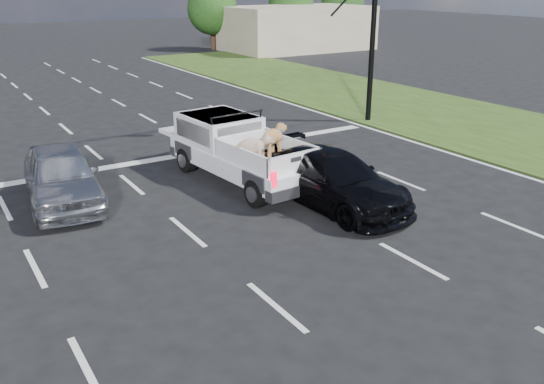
# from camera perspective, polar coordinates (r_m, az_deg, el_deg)

# --- Properties ---
(ground) EXTENTS (160.00, 160.00, 0.00)m
(ground) POSITION_cam_1_polar(r_m,az_deg,el_deg) (11.83, 7.65, -8.82)
(ground) COLOR black
(ground) RESTS_ON ground
(road_markings) EXTENTS (17.75, 60.00, 0.01)m
(road_markings) POSITION_cam_1_polar(r_m,az_deg,el_deg) (16.90, -6.55, 0.43)
(road_markings) COLOR silver
(road_markings) RESTS_ON ground
(grass_shoulder_right) EXTENTS (8.00, 60.00, 0.06)m
(grass_shoulder_right) POSITION_cam_1_polar(r_m,az_deg,el_deg) (24.78, 22.38, 5.52)
(grass_shoulder_right) COLOR #233C12
(grass_shoulder_right) RESTS_ON ground
(traffic_signal) EXTENTS (9.11, 0.31, 7.00)m
(traffic_signal) POSITION_cam_1_polar(r_m,az_deg,el_deg) (23.06, 5.44, 17.78)
(traffic_signal) COLOR black
(traffic_signal) RESTS_ON ground
(building_right) EXTENTS (12.00, 7.00, 3.60)m
(building_right) POSITION_cam_1_polar(r_m,az_deg,el_deg) (50.92, 2.52, 15.92)
(building_right) COLOR #B8A98C
(building_right) RESTS_ON ground
(tree_far_d) EXTENTS (4.20, 4.20, 5.40)m
(tree_far_d) POSITION_cam_1_polar(r_m,az_deg,el_deg) (51.23, -5.94, 17.53)
(tree_far_d) COLOR #332114
(tree_far_d) RESTS_ON ground
(tree_far_e) EXTENTS (4.20, 4.20, 5.40)m
(tree_far_e) POSITION_cam_1_polar(r_m,az_deg,el_deg) (55.25, 1.88, 17.82)
(tree_far_e) COLOR #332114
(tree_far_e) RESTS_ON ground
(tree_far_f) EXTENTS (4.20, 4.20, 5.40)m
(tree_far_f) POSITION_cam_1_polar(r_m,az_deg,el_deg) (58.80, 6.99, 17.84)
(tree_far_f) COLOR #332114
(tree_far_f) RESTS_ON ground
(pickup_truck) EXTENTS (2.45, 5.59, 2.04)m
(pickup_truck) POSITION_cam_1_polar(r_m,az_deg,el_deg) (17.26, -3.40, 4.25)
(pickup_truck) COLOR black
(pickup_truck) RESTS_ON ground
(silver_sedan) EXTENTS (2.35, 4.72, 1.54)m
(silver_sedan) POSITION_cam_1_polar(r_m,az_deg,el_deg) (16.45, -20.14, 1.53)
(silver_sedan) COLOR #A9ABB0
(silver_sedan) RESTS_ON ground
(black_coupe) EXTENTS (2.40, 5.10, 1.44)m
(black_coupe) POSITION_cam_1_polar(r_m,az_deg,el_deg) (15.44, 5.96, 1.30)
(black_coupe) COLOR black
(black_coupe) RESTS_ON ground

